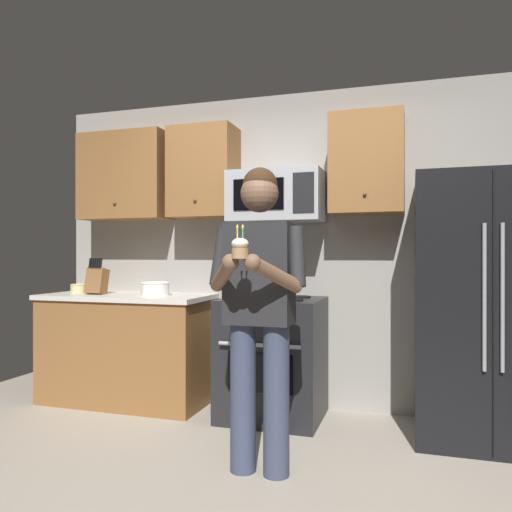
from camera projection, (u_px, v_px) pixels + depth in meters
name	position (u px, v px, depth m)	size (l,w,h in m)	color
ground_plane	(229.00, 504.00, 2.53)	(6.00, 6.00, 0.00)	#9E9384
wall_back	(302.00, 250.00, 4.19)	(4.40, 0.10, 2.60)	gray
oven_range	(273.00, 358.00, 3.87)	(0.76, 0.70, 0.93)	black
microwave	(277.00, 197.00, 3.98)	(0.74, 0.41, 0.40)	#9EA0A5
refrigerator	(485.00, 308.00, 3.38)	(0.90, 0.75, 1.80)	black
cabinet_row_upper	(212.00, 172.00, 4.20)	(2.78, 0.36, 0.76)	brown
counter_left	(127.00, 348.00, 4.28)	(1.44, 0.66, 0.92)	brown
knife_block	(97.00, 280.00, 4.30)	(0.16, 0.15, 0.32)	brown
bowl_large_white	(155.00, 288.00, 4.16)	(0.24, 0.24, 0.11)	white
bowl_small_colored	(80.00, 288.00, 4.47)	(0.17, 0.17, 0.08)	beige
person	(259.00, 300.00, 2.87)	(0.60, 0.48, 1.76)	#383F59
cupcake	(240.00, 248.00, 2.55)	(0.09, 0.09, 0.17)	#A87F56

